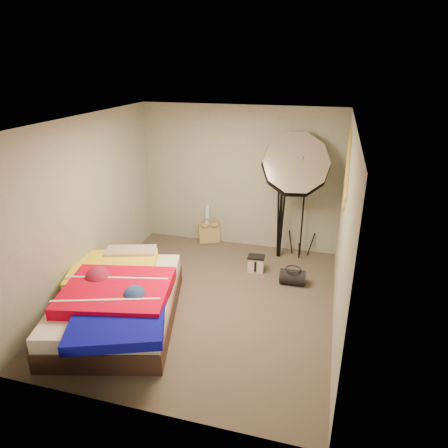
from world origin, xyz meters
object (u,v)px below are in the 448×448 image
(bed, at_px, (118,300))
(tote_bag, at_px, (209,233))
(camera_tripod, at_px, (281,213))
(duffel_bag, at_px, (292,277))
(camera_case, at_px, (256,264))
(wrapping_roll, at_px, (207,224))
(photo_umbrella, at_px, (295,166))

(bed, bearing_deg, tote_bag, 80.99)
(tote_bag, relative_size, camera_tripod, 0.27)
(duffel_bag, relative_size, bed, 0.16)
(bed, bearing_deg, camera_case, 50.05)
(tote_bag, height_order, duffel_bag, tote_bag)
(camera_case, distance_m, bed, 2.30)
(duffel_bag, bearing_deg, bed, -145.15)
(camera_case, height_order, duffel_bag, camera_case)
(tote_bag, distance_m, camera_tripod, 1.49)
(tote_bag, bearing_deg, camera_tripod, -34.95)
(wrapping_roll, xyz_separation_m, bed, (-0.38, -2.63, -0.05))
(tote_bag, xyz_separation_m, bed, (-0.42, -2.63, 0.11))
(wrapping_roll, bearing_deg, tote_bag, 0.00)
(photo_umbrella, xyz_separation_m, camera_tripod, (-0.19, 0.02, -0.81))
(camera_case, bearing_deg, duffel_bag, -25.50)
(camera_case, xyz_separation_m, camera_tripod, (0.27, 0.63, 0.69))
(photo_umbrella, relative_size, camera_tripod, 1.60)
(camera_case, bearing_deg, photo_umbrella, 48.93)
(photo_umbrella, bearing_deg, wrapping_roll, 170.56)
(tote_bag, bearing_deg, bed, -123.76)
(duffel_bag, xyz_separation_m, photo_umbrella, (-0.14, 0.85, 1.51))
(tote_bag, xyz_separation_m, duffel_bag, (1.67, -1.11, -0.07))
(camera_tripod, bearing_deg, wrapping_roll, 170.09)
(bed, xyz_separation_m, camera_tripod, (1.75, 2.39, 0.51))
(wrapping_roll, distance_m, photo_umbrella, 2.03)
(wrapping_roll, bearing_deg, duffel_bag, -33.13)
(tote_bag, relative_size, duffel_bag, 0.99)
(tote_bag, height_order, bed, bed)
(wrapping_roll, distance_m, camera_case, 1.42)
(tote_bag, relative_size, wrapping_roll, 0.54)
(camera_case, height_order, photo_umbrella, photo_umbrella)
(photo_umbrella, bearing_deg, bed, -129.30)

